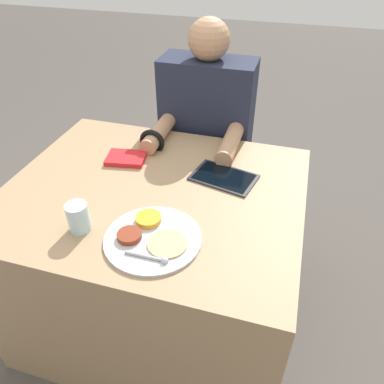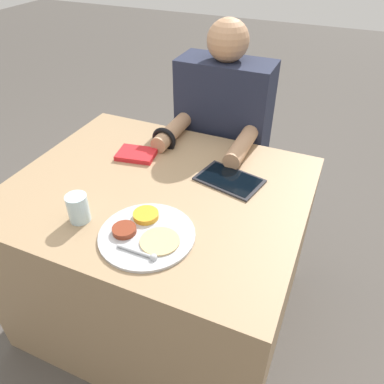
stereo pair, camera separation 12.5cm
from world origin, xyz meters
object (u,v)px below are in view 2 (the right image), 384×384
at_px(tablet_device, 229,180).
at_px(person_diner, 221,155).
at_px(red_notebook, 137,155).
at_px(drinking_glass, 78,208).
at_px(thali_tray, 146,233).

height_order(tablet_device, person_diner, person_diner).
xyz_separation_m(red_notebook, drinking_glass, (0.03, -0.42, 0.04)).
xyz_separation_m(red_notebook, person_diner, (0.23, 0.42, -0.18)).
relative_size(red_notebook, tablet_device, 0.64).
distance_m(red_notebook, tablet_device, 0.41).
relative_size(tablet_device, drinking_glass, 2.74).
distance_m(tablet_device, drinking_glass, 0.55).
relative_size(thali_tray, person_diner, 0.25).
distance_m(thali_tray, tablet_device, 0.41).
height_order(thali_tray, red_notebook, thali_tray).
xyz_separation_m(thali_tray, tablet_device, (0.14, 0.38, -0.00)).
bearing_deg(drinking_glass, red_notebook, 94.27).
bearing_deg(person_diner, tablet_device, -67.30).
height_order(person_diner, drinking_glass, person_diner).
relative_size(person_diner, drinking_glass, 12.48).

